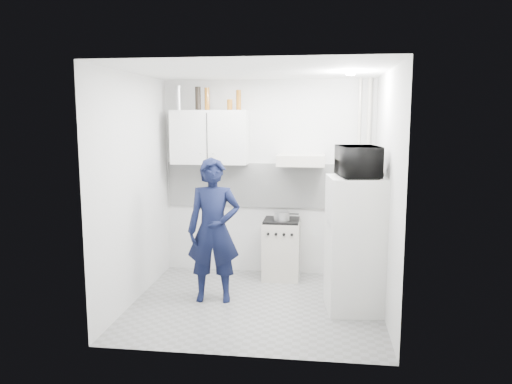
# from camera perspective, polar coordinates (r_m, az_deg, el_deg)

# --- Properties ---
(floor) EXTENTS (2.80, 2.80, 0.00)m
(floor) POSITION_cam_1_polar(r_m,az_deg,el_deg) (5.81, -0.01, -12.73)
(floor) COLOR gray
(floor) RESTS_ON ground
(ceiling) EXTENTS (2.80, 2.80, 0.00)m
(ceiling) POSITION_cam_1_polar(r_m,az_deg,el_deg) (5.44, -0.01, 13.72)
(ceiling) COLOR white
(ceiling) RESTS_ON wall_back
(wall_back) EXTENTS (2.80, 0.00, 2.80)m
(wall_back) POSITION_cam_1_polar(r_m,az_deg,el_deg) (6.71, 1.38, 1.61)
(wall_back) COLOR silver
(wall_back) RESTS_ON floor
(wall_left) EXTENTS (0.00, 2.60, 2.60)m
(wall_left) POSITION_cam_1_polar(r_m,az_deg,el_deg) (5.83, -13.79, 0.31)
(wall_left) COLOR silver
(wall_left) RESTS_ON floor
(wall_right) EXTENTS (0.00, 2.60, 2.60)m
(wall_right) POSITION_cam_1_polar(r_m,az_deg,el_deg) (5.48, 14.67, -0.24)
(wall_right) COLOR silver
(wall_right) RESTS_ON floor
(person) EXTENTS (0.65, 0.46, 1.66)m
(person) POSITION_cam_1_polar(r_m,az_deg,el_deg) (5.74, -4.86, -4.39)
(person) COLOR black
(person) RESTS_ON floor
(stove) EXTENTS (0.48, 0.48, 0.76)m
(stove) POSITION_cam_1_polar(r_m,az_deg,el_deg) (6.62, 2.91, -6.61)
(stove) COLOR beige
(stove) RESTS_ON floor
(fridge) EXTENTS (0.68, 0.68, 1.48)m
(fridge) POSITION_cam_1_polar(r_m,az_deg,el_deg) (5.57, 11.36, -5.87)
(fridge) COLOR silver
(fridge) RESTS_ON floor
(stove_top) EXTENTS (0.46, 0.46, 0.03)m
(stove_top) POSITION_cam_1_polar(r_m,az_deg,el_deg) (6.53, 2.94, -3.26)
(stove_top) COLOR black
(stove_top) RESTS_ON stove
(saucepan) EXTENTS (0.20, 0.20, 0.11)m
(saucepan) POSITION_cam_1_polar(r_m,az_deg,el_deg) (6.45, 2.95, -2.78)
(saucepan) COLOR silver
(saucepan) RESTS_ON stove_top
(microwave) EXTENTS (0.65, 0.50, 0.33)m
(microwave) POSITION_cam_1_polar(r_m,az_deg,el_deg) (5.42, 11.64, 3.44)
(microwave) COLOR black
(microwave) RESTS_ON fridge
(bottle_a) EXTENTS (0.07, 0.07, 0.32)m
(bottle_a) POSITION_cam_1_polar(r_m,az_deg,el_deg) (6.72, -8.86, 10.57)
(bottle_a) COLOR silver
(bottle_a) RESTS_ON upper_cabinet
(bottle_c) EXTENTS (0.07, 0.07, 0.30)m
(bottle_c) POSITION_cam_1_polar(r_m,az_deg,el_deg) (6.65, -6.65, 10.57)
(bottle_c) COLOR black
(bottle_c) RESTS_ON upper_cabinet
(bottle_d) EXTENTS (0.07, 0.07, 0.29)m
(bottle_d) POSITION_cam_1_polar(r_m,az_deg,el_deg) (6.62, -5.62, 10.55)
(bottle_d) COLOR brown
(bottle_d) RESTS_ON upper_cabinet
(canister_b) EXTENTS (0.07, 0.07, 0.14)m
(canister_b) POSITION_cam_1_polar(r_m,az_deg,el_deg) (6.56, -3.02, 9.93)
(canister_b) COLOR brown
(canister_b) RESTS_ON upper_cabinet
(bottle_e) EXTENTS (0.06, 0.06, 0.26)m
(bottle_e) POSITION_cam_1_polar(r_m,az_deg,el_deg) (6.54, -2.00, 10.46)
(bottle_e) COLOR brown
(bottle_e) RESTS_ON upper_cabinet
(upper_cabinet) EXTENTS (1.00, 0.35, 0.70)m
(upper_cabinet) POSITION_cam_1_polar(r_m,az_deg,el_deg) (6.61, -5.28, 6.26)
(upper_cabinet) COLOR silver
(upper_cabinet) RESTS_ON wall_back
(range_hood) EXTENTS (0.60, 0.50, 0.14)m
(range_hood) POSITION_cam_1_polar(r_m,az_deg,el_deg) (6.40, 5.17, 3.67)
(range_hood) COLOR beige
(range_hood) RESTS_ON wall_back
(backsplash) EXTENTS (2.74, 0.03, 0.60)m
(backsplash) POSITION_cam_1_polar(r_m,az_deg,el_deg) (6.71, 1.37, 0.75)
(backsplash) COLOR white
(backsplash) RESTS_ON wall_back
(pipe_a) EXTENTS (0.05, 0.05, 2.60)m
(pipe_a) POSITION_cam_1_polar(r_m,az_deg,el_deg) (6.62, 12.58, 1.31)
(pipe_a) COLOR beige
(pipe_a) RESTS_ON floor
(pipe_b) EXTENTS (0.04, 0.04, 2.60)m
(pipe_b) POSITION_cam_1_polar(r_m,az_deg,el_deg) (6.61, 11.54, 1.34)
(pipe_b) COLOR beige
(pipe_b) RESTS_ON floor
(ceiling_spot_fixture) EXTENTS (0.10, 0.10, 0.02)m
(ceiling_spot_fixture) POSITION_cam_1_polar(r_m,az_deg,el_deg) (5.60, 10.75, 13.12)
(ceiling_spot_fixture) COLOR white
(ceiling_spot_fixture) RESTS_ON ceiling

